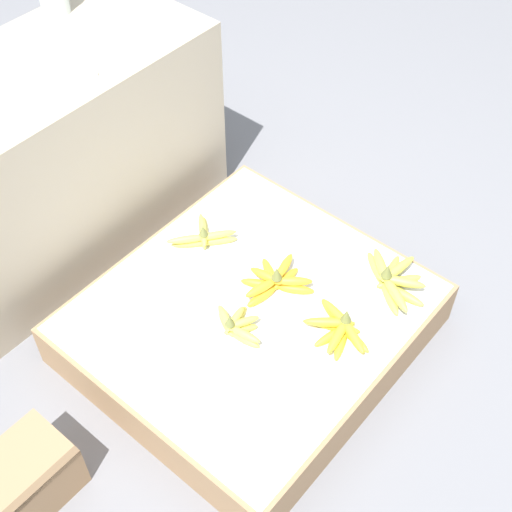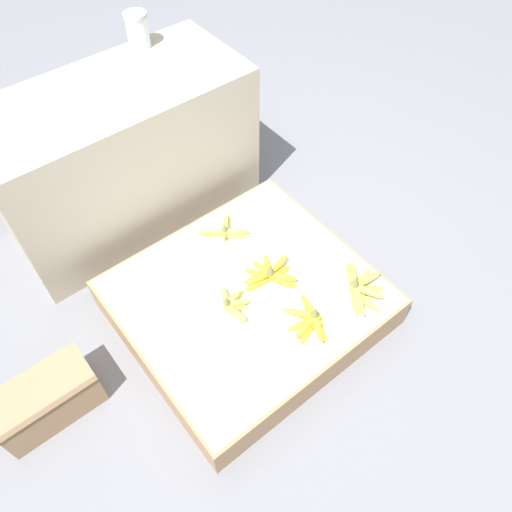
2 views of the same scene
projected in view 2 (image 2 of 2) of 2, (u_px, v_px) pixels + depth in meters
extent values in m
plane|color=slate|center=(248.00, 313.00, 2.29)|extent=(10.00, 10.00, 0.00)
cube|color=#997551|center=(248.00, 303.00, 2.22)|extent=(1.04, 0.96, 0.18)
cube|color=silver|center=(247.00, 291.00, 2.15)|extent=(1.01, 0.93, 0.00)
cube|color=tan|center=(125.00, 157.00, 2.39)|extent=(1.22, 0.56, 0.74)
cube|color=#997551|center=(47.00, 399.00, 1.94)|extent=(0.39, 0.21, 0.19)
cube|color=brown|center=(50.00, 409.00, 1.84)|extent=(0.39, 0.02, 0.02)
ellipsoid|color=yellow|center=(309.00, 310.00, 2.07)|extent=(0.09, 0.16, 0.03)
ellipsoid|color=yellow|center=(307.00, 317.00, 2.05)|extent=(0.09, 0.16, 0.03)
ellipsoid|color=yellow|center=(305.00, 323.00, 2.03)|extent=(0.16, 0.07, 0.03)
ellipsoid|color=yellow|center=(309.00, 329.00, 2.02)|extent=(0.16, 0.09, 0.03)
ellipsoid|color=yellow|center=(317.00, 326.00, 2.02)|extent=(0.07, 0.16, 0.03)
ellipsoid|color=yellow|center=(310.00, 310.00, 2.04)|extent=(0.07, 0.16, 0.03)
ellipsoid|color=yellow|center=(301.00, 314.00, 2.02)|extent=(0.12, 0.15, 0.03)
ellipsoid|color=yellow|center=(307.00, 325.00, 1.99)|extent=(0.16, 0.06, 0.03)
ellipsoid|color=yellow|center=(317.00, 325.00, 1.99)|extent=(0.10, 0.16, 0.03)
cone|color=olive|center=(315.00, 311.00, 1.99)|extent=(0.04, 0.04, 0.05)
ellipsoid|color=gold|center=(355.00, 300.00, 2.10)|extent=(0.12, 0.15, 0.03)
ellipsoid|color=gold|center=(365.00, 300.00, 2.10)|extent=(0.04, 0.16, 0.03)
ellipsoid|color=gold|center=(365.00, 289.00, 2.13)|extent=(0.15, 0.12, 0.03)
ellipsoid|color=gold|center=(360.00, 281.00, 2.16)|extent=(0.16, 0.07, 0.03)
ellipsoid|color=gold|center=(350.00, 277.00, 2.17)|extent=(0.12, 0.15, 0.03)
ellipsoid|color=gold|center=(359.00, 300.00, 2.06)|extent=(0.11, 0.16, 0.03)
ellipsoid|color=gold|center=(366.00, 291.00, 2.09)|extent=(0.10, 0.16, 0.03)
ellipsoid|color=gold|center=(366.00, 280.00, 2.12)|extent=(0.16, 0.05, 0.03)
ellipsoid|color=gold|center=(353.00, 276.00, 2.14)|extent=(0.13, 0.14, 0.03)
cone|color=olive|center=(356.00, 281.00, 2.07)|extent=(0.04, 0.04, 0.05)
ellipsoid|color=#DBCC4C|center=(236.00, 316.00, 2.06)|extent=(0.04, 0.11, 0.03)
ellipsoid|color=#DBCC4C|center=(235.00, 308.00, 2.08)|extent=(0.11, 0.09, 0.03)
ellipsoid|color=#DBCC4C|center=(235.00, 299.00, 2.11)|extent=(0.11, 0.05, 0.03)
ellipsoid|color=#DBCC4C|center=(225.00, 301.00, 2.10)|extent=(0.07, 0.11, 0.03)
ellipsoid|color=#DBCC4C|center=(236.00, 313.00, 2.03)|extent=(0.04, 0.11, 0.03)
ellipsoid|color=#DBCC4C|center=(237.00, 303.00, 2.06)|extent=(0.11, 0.07, 0.03)
ellipsoid|color=#DBCC4C|center=(232.00, 299.00, 2.07)|extent=(0.11, 0.05, 0.03)
ellipsoid|color=#DBCC4C|center=(225.00, 297.00, 2.08)|extent=(0.07, 0.11, 0.03)
cone|color=olive|center=(226.00, 300.00, 2.03)|extent=(0.03, 0.03, 0.04)
ellipsoid|color=gold|center=(284.00, 283.00, 2.15)|extent=(0.09, 0.12, 0.03)
ellipsoid|color=gold|center=(278.00, 273.00, 2.19)|extent=(0.12, 0.04, 0.03)
ellipsoid|color=gold|center=(268.00, 266.00, 2.21)|extent=(0.09, 0.12, 0.03)
ellipsoid|color=gold|center=(257.00, 274.00, 2.18)|extent=(0.08, 0.12, 0.03)
ellipsoid|color=gold|center=(257.00, 284.00, 2.15)|extent=(0.13, 0.05, 0.03)
ellipsoid|color=gold|center=(283.00, 277.00, 2.14)|extent=(0.10, 0.11, 0.03)
ellipsoid|color=gold|center=(279.00, 264.00, 2.18)|extent=(0.13, 0.06, 0.03)
ellipsoid|color=gold|center=(263.00, 269.00, 2.16)|extent=(0.05, 0.13, 0.03)
ellipsoid|color=gold|center=(258.00, 279.00, 2.13)|extent=(0.13, 0.06, 0.03)
cone|color=olive|center=(270.00, 269.00, 2.11)|extent=(0.04, 0.04, 0.05)
ellipsoid|color=#DBCC4C|center=(233.00, 236.00, 2.32)|extent=(0.14, 0.12, 0.03)
ellipsoid|color=#DBCC4C|center=(227.00, 228.00, 2.35)|extent=(0.13, 0.13, 0.03)
ellipsoid|color=#DBCC4C|center=(218.00, 235.00, 2.32)|extent=(0.13, 0.13, 0.03)
ellipsoid|color=#DBCC4C|center=(233.00, 231.00, 2.30)|extent=(0.14, 0.11, 0.03)
ellipsoid|color=#DBCC4C|center=(225.00, 226.00, 2.32)|extent=(0.12, 0.14, 0.03)
ellipsoid|color=#DBCC4C|center=(213.00, 231.00, 2.30)|extent=(0.14, 0.12, 0.03)
cone|color=olive|center=(224.00, 227.00, 2.27)|extent=(0.03, 0.03, 0.04)
cylinder|color=silver|center=(138.00, 32.00, 2.26)|extent=(0.10, 0.10, 0.14)
cylinder|color=#B7B2A8|center=(135.00, 15.00, 2.20)|extent=(0.11, 0.11, 0.02)
cube|color=white|center=(121.00, 101.00, 2.04)|extent=(0.24, 0.15, 0.02)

